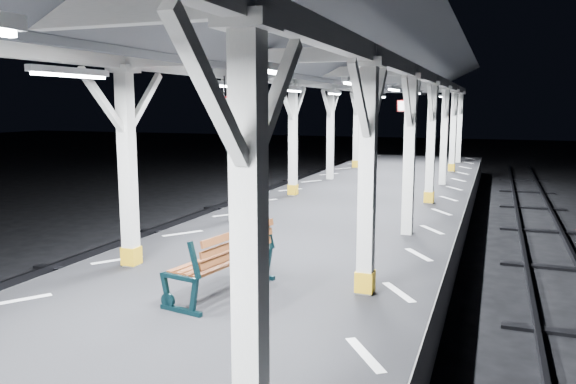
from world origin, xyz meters
The scene contains 5 objects.
platform centered at (0.00, 0.00, 0.50)m, with size 6.00×50.00×1.00m, color black.
hazard_stripes_left centered at (-2.45, 0.00, 1.00)m, with size 1.00×48.00×0.01m, color silver.
hazard_stripes_right centered at (2.45, 0.00, 1.00)m, with size 1.00×48.00×0.01m, color silver.
canopy centered at (0.00, -0.01, 4.56)m, with size 5.40×49.00×4.65m.
bench_mid centered at (0.18, 1.25, 1.53)m, with size 0.99×1.93×1.00m.
Camera 1 is at (3.67, -5.67, 3.68)m, focal length 35.00 mm.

